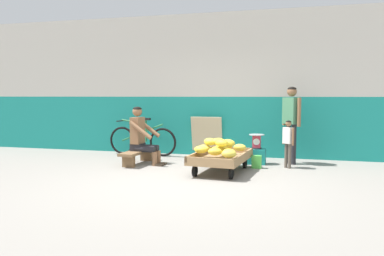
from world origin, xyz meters
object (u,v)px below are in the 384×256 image
object	(u,v)px
low_bench	(138,154)
vendor_seated	(142,136)
weighing_scale	(257,141)
customer_child	(288,139)
plastic_crate	(256,156)
shopping_bag	(257,162)
bicycle_near_left	(142,140)
sign_board	(207,136)
banana_cart	(221,159)
customer_adult	(291,116)

from	to	relation	value
low_bench	vendor_seated	world-z (taller)	vendor_seated
low_bench	weighing_scale	xyz separation A→B (m)	(2.28, 0.60, 0.25)
low_bench	customer_child	xyz separation A→B (m)	(2.90, 0.31, 0.35)
plastic_crate	shopping_bag	distance (m)	0.46
bicycle_near_left	vendor_seated	bearing A→B (deg)	-67.96
plastic_crate	weighing_scale	bearing A→B (deg)	-90.00
plastic_crate	sign_board	bearing A→B (deg)	146.62
plastic_crate	low_bench	bearing A→B (deg)	-165.25
bicycle_near_left	weighing_scale	bearing A→B (deg)	-9.85
vendor_seated	weighing_scale	world-z (taller)	vendor_seated
banana_cart	vendor_seated	distance (m)	1.75
banana_cart	plastic_crate	xyz separation A→B (m)	(0.53, 1.00, -0.09)
customer_adult	customer_child	world-z (taller)	customer_adult
low_bench	plastic_crate	bearing A→B (deg)	14.75
customer_adult	customer_child	distance (m)	0.62
low_bench	sign_board	bearing A→B (deg)	51.71
low_bench	plastic_crate	world-z (taller)	plastic_crate
shopping_bag	plastic_crate	bearing A→B (deg)	95.94
weighing_scale	customer_adult	bearing A→B (deg)	15.80
banana_cart	customer_child	world-z (taller)	customer_child
banana_cart	plastic_crate	size ratio (longest dim) A/B	4.21
plastic_crate	weighing_scale	xyz separation A→B (m)	(0.00, -0.00, 0.30)
vendor_seated	weighing_scale	xyz separation A→B (m)	(2.20, 0.60, -0.11)
banana_cart	weighing_scale	world-z (taller)	weighing_scale
weighing_scale	bicycle_near_left	xyz separation A→B (m)	(-2.63, 0.46, -0.10)
weighing_scale	banana_cart	bearing A→B (deg)	-117.86
low_bench	bicycle_near_left	world-z (taller)	bicycle_near_left
vendor_seated	customer_child	bearing A→B (deg)	6.45
low_bench	sign_board	world-z (taller)	sign_board
sign_board	customer_child	world-z (taller)	customer_child
banana_cart	shopping_bag	bearing A→B (deg)	43.28
bicycle_near_left	customer_adult	bearing A→B (deg)	-4.71
plastic_crate	customer_child	world-z (taller)	customer_child
plastic_crate	weighing_scale	distance (m)	0.30
low_bench	plastic_crate	xyz separation A→B (m)	(2.28, 0.60, -0.05)
low_bench	vendor_seated	size ratio (longest dim) A/B	0.98
low_bench	sign_board	distance (m)	1.78
vendor_seated	shopping_bag	distance (m)	2.29
bicycle_near_left	shopping_bag	bearing A→B (deg)	-18.81
plastic_crate	vendor_seated	bearing A→B (deg)	-164.58
low_bench	bicycle_near_left	xyz separation A→B (m)	(-0.34, 1.06, 0.15)
low_bench	plastic_crate	distance (m)	2.36
weighing_scale	plastic_crate	bearing A→B (deg)	90.00
weighing_scale	bicycle_near_left	size ratio (longest dim) A/B	0.18
weighing_scale	shopping_bag	size ratio (longest dim) A/B	1.25
plastic_crate	shopping_bag	world-z (taller)	plastic_crate
bicycle_near_left	customer_child	xyz separation A→B (m)	(3.24, -0.74, 0.20)
vendor_seated	customer_child	distance (m)	2.83
customer_adult	customer_child	xyz separation A→B (m)	(-0.04, -0.47, -0.40)
banana_cart	shopping_bag	distance (m)	0.80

